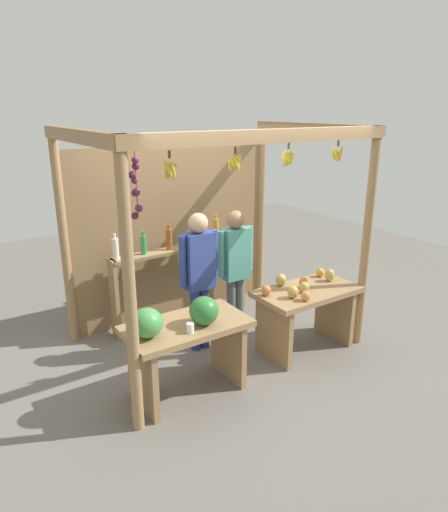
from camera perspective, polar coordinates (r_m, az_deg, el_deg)
name	(u,v)px	position (r m, az deg, el deg)	size (l,w,h in m)	color
ground_plane	(215,340)	(5.61, -1.10, -10.47)	(12.00, 12.00, 0.00)	slate
market_stall	(194,216)	(5.44, -3.73, 4.99)	(2.93, 2.02, 2.50)	#99754C
fruit_counter_left	(183,335)	(4.38, -5.10, -9.82)	(1.21, 0.64, 1.01)	#99754C
fruit_counter_right	(305,304)	(5.29, 10.11, -5.94)	(1.18, 0.64, 0.89)	#99754C
bottle_shelf_unit	(182,262)	(5.84, -5.21, -0.78)	(1.88, 0.22, 1.36)	#99754C
vendor_man	(199,270)	(5.06, -3.14, -1.76)	(0.48, 0.22, 1.61)	navy
vendor_woman	(235,262)	(5.43, 1.43, -0.80)	(0.48, 0.21, 1.55)	#4F5B58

